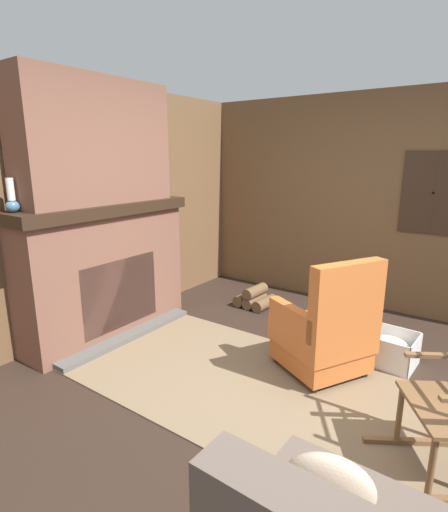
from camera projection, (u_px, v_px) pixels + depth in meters
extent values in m
plane|color=#2D2119|center=(293.00, 400.00, 3.05)|extent=(14.00, 14.00, 0.00)
cube|color=brown|center=(85.00, 211.00, 4.07)|extent=(0.06, 5.30, 2.54)
cube|color=brown|center=(388.00, 204.00, 4.62)|extent=(5.30, 0.06, 2.54)
cube|color=#382619|center=(434.00, 193.00, 4.29)|extent=(0.65, 0.02, 0.89)
cube|color=silver|center=(434.00, 193.00, 4.30)|extent=(0.61, 0.01, 0.85)
cube|color=#382619|center=(433.00, 193.00, 4.29)|extent=(0.02, 0.02, 0.85)
cube|color=#382619|center=(433.00, 193.00, 4.29)|extent=(0.61, 0.02, 0.02)
cube|color=brown|center=(106.00, 275.00, 4.09)|extent=(0.45, 1.78, 1.25)
cube|color=black|center=(119.00, 293.00, 4.02)|extent=(0.08, 0.93, 0.70)
cube|color=#565451|center=(129.00, 336.00, 4.06)|extent=(0.16, 1.61, 0.06)
cube|color=black|center=(101.00, 209.00, 3.92)|extent=(0.55, 1.88, 0.11)
cube|color=brown|center=(96.00, 142.00, 3.77)|extent=(0.39, 1.57, 1.16)
cube|color=#7A664C|center=(253.00, 385.00, 3.25)|extent=(3.28, 1.61, 0.01)
cube|color=#C6662D|center=(320.00, 351.00, 3.44)|extent=(0.86, 0.85, 0.24)
cube|color=#C6662D|center=(321.00, 335.00, 3.41)|extent=(0.90, 0.90, 0.18)
cube|color=#C6662D|center=(347.00, 301.00, 3.07)|extent=(0.42, 0.64, 0.62)
cube|color=#C6662D|center=(293.00, 319.00, 3.26)|extent=(0.57, 0.37, 0.20)
cube|color=#C6662D|center=(347.00, 308.00, 3.50)|extent=(0.57, 0.37, 0.20)
cylinder|color=#332319|center=(277.00, 359.00, 3.60)|extent=(0.07, 0.07, 0.06)
cylinder|color=#332319|center=(323.00, 348.00, 3.82)|extent=(0.07, 0.07, 0.06)
cylinder|color=#332319|center=(314.00, 390.00, 3.14)|extent=(0.07, 0.07, 0.06)
cylinder|color=#332319|center=(365.00, 374.00, 3.36)|extent=(0.07, 0.07, 0.06)
cube|color=brown|center=(426.00, 443.00, 2.57)|extent=(0.70, 0.46, 0.04)
cylinder|color=brown|center=(432.00, 467.00, 2.09)|extent=(0.05, 0.05, 0.38)
cylinder|color=brown|center=(400.00, 413.00, 2.53)|extent=(0.05, 0.05, 0.38)
cube|color=brown|center=(439.00, 356.00, 2.42)|extent=(0.36, 0.25, 0.02)
cylinder|color=brown|center=(246.00, 298.00, 5.03)|extent=(0.16, 0.38, 0.14)
cylinder|color=brown|center=(255.00, 301.00, 4.95)|extent=(0.16, 0.38, 0.14)
cylinder|color=brown|center=(265.00, 303.00, 4.86)|extent=(0.16, 0.38, 0.14)
cylinder|color=brown|center=(255.00, 291.00, 4.92)|extent=(0.16, 0.38, 0.14)
cube|color=white|center=(387.00, 362.00, 3.59)|extent=(0.48, 0.41, 0.01)
cube|color=white|center=(415.00, 356.00, 3.42)|extent=(0.04, 0.38, 0.29)
cube|color=white|center=(363.00, 341.00, 3.70)|extent=(0.04, 0.38, 0.29)
cube|color=white|center=(395.00, 341.00, 3.70)|extent=(0.46, 0.04, 0.29)
cube|color=white|center=(381.00, 356.00, 3.42)|extent=(0.46, 0.04, 0.29)
ellipsoid|color=white|center=(388.00, 347.00, 3.56)|extent=(0.39, 0.33, 0.18)
ellipsoid|color=#47708E|center=(13.00, 206.00, 3.26)|extent=(0.11, 0.11, 0.10)
cylinder|color=white|center=(10.00, 189.00, 3.23)|extent=(0.06, 0.06, 0.18)
cube|color=gray|center=(149.00, 191.00, 4.47)|extent=(0.13, 0.22, 0.14)
cube|color=silver|center=(153.00, 191.00, 4.43)|extent=(0.01, 0.04, 0.02)
ellipsoid|color=#CCB299|center=(328.00, 486.00, 1.56)|extent=(0.38, 0.23, 0.28)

